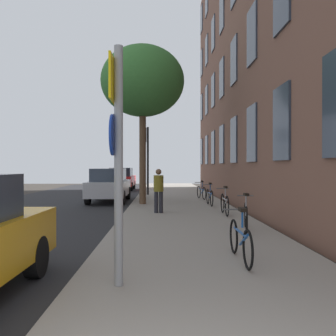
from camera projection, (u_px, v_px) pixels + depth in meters
name	position (u px, v px, depth m)	size (l,w,h in m)	color
ground_plane	(100.00, 206.00, 16.23)	(41.80, 41.80, 0.00)	#332D28
road_asphalt	(52.00, 206.00, 16.19)	(7.00, 38.00, 0.01)	#232326
sidewalk	(179.00, 204.00, 16.30)	(4.20, 38.00, 0.12)	gray
building_facade	(240.00, 37.00, 15.82)	(0.56, 27.00, 14.55)	brown
sign_post	(117.00, 147.00, 5.01)	(0.16, 0.60, 3.25)	gray
traffic_light	(146.00, 148.00, 21.11)	(0.43, 0.24, 3.86)	black
tree_near	(143.00, 82.00, 15.87)	(3.58, 3.58, 6.80)	brown
bicycle_0	(240.00, 240.00, 6.30)	(0.42, 1.73, 0.93)	black
bicycle_1	(246.00, 216.00, 9.32)	(0.48, 1.60, 0.95)	black
bicycle_2	(225.00, 203.00, 12.32)	(0.42, 1.64, 0.97)	black
bicycle_3	(210.00, 196.00, 15.32)	(0.42, 1.63, 0.95)	black
bicycle_4	(201.00, 192.00, 18.32)	(0.44, 1.56, 0.91)	black
pedestrian_0	(159.00, 188.00, 12.83)	(0.47, 0.47, 1.53)	#26262D
car_1	(109.00, 185.00, 17.98)	(1.78, 4.41, 1.62)	#B7B7BC
car_2	(122.00, 179.00, 26.97)	(1.80, 4.15, 1.62)	red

